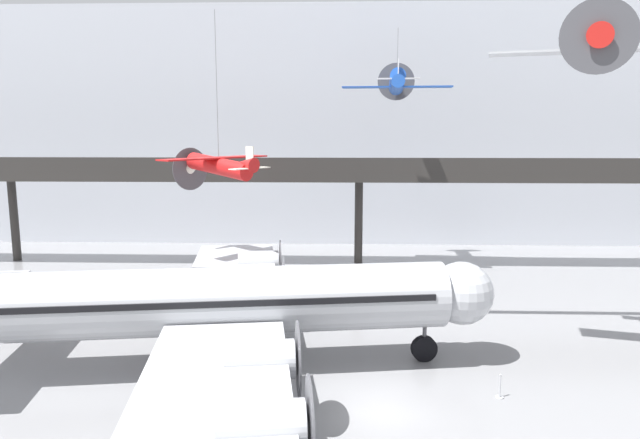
# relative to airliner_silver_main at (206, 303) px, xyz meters

# --- Properties ---
(ground_plane) EXTENTS (260.00, 260.00, 0.00)m
(ground_plane) POSITION_rel_airliner_silver_main_xyz_m (7.92, -3.52, -3.40)
(ground_plane) COLOR gray
(hangar_back_wall) EXTENTS (140.00, 3.00, 23.52)m
(hangar_back_wall) POSITION_rel_airliner_silver_main_xyz_m (7.92, 32.49, 8.36)
(hangar_back_wall) COLOR silver
(hangar_back_wall) RESTS_ON ground
(mezzanine_walkway) EXTENTS (110.00, 3.20, 9.25)m
(mezzanine_walkway) POSITION_rel_airliner_silver_main_xyz_m (7.92, 21.72, 4.21)
(mezzanine_walkway) COLOR #2D2B28
(mezzanine_walkway) RESTS_ON ground
(airliner_silver_main) EXTENTS (28.50, 32.62, 9.54)m
(airliner_silver_main) POSITION_rel_airliner_silver_main_xyz_m (0.00, 0.00, 0.00)
(airliner_silver_main) COLOR #B7BABF
(airliner_silver_main) RESTS_ON ground
(suspended_plane_silver_racer) EXTENTS (8.59, 7.16, 5.69)m
(suspended_plane_silver_racer) POSITION_rel_airliner_silver_main_xyz_m (17.48, 1.48, 11.90)
(suspended_plane_silver_racer) COLOR silver
(suspended_plane_red_highwing) EXTENTS (7.03, 7.46, 11.94)m
(suspended_plane_red_highwing) POSITION_rel_airliner_silver_main_xyz_m (-1.87, 12.39, 5.71)
(suspended_plane_red_highwing) COLOR red
(suspended_plane_blue_trainer) EXTENTS (8.87, 7.25, 5.43)m
(suspended_plane_blue_trainer) POSITION_rel_airliner_silver_main_xyz_m (10.80, 20.97, 11.79)
(suspended_plane_blue_trainer) COLOR #1E4CAD
(stanchion_barrier) EXTENTS (0.36, 0.36, 1.08)m
(stanchion_barrier) POSITION_rel_airliner_silver_main_xyz_m (13.26, -2.32, -3.07)
(stanchion_barrier) COLOR #B2B5BA
(stanchion_barrier) RESTS_ON ground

